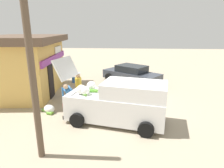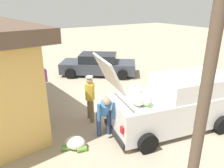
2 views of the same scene
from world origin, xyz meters
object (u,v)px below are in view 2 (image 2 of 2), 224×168
(vendor_standing, at_px, (90,96))
(unloaded_banana_pile, at_px, (76,143))
(parked_sedan, at_px, (98,65))
(delivery_van, at_px, (175,103))
(paint_bucket, at_px, (27,88))
(customer_bending, at_px, (105,112))

(vendor_standing, height_order, unloaded_banana_pile, vendor_standing)
(unloaded_banana_pile, bearing_deg, parked_sedan, -34.58)
(delivery_van, distance_m, unloaded_banana_pile, 3.58)
(paint_bucket, bearing_deg, parked_sedan, -83.44)
(delivery_van, height_order, customer_bending, delivery_van)
(vendor_standing, bearing_deg, paint_bucket, 18.39)
(parked_sedan, height_order, unloaded_banana_pile, parked_sedan)
(parked_sedan, height_order, customer_bending, customer_bending)
(parked_sedan, height_order, paint_bucket, parked_sedan)
(parked_sedan, xyz_separation_m, paint_bucket, (-0.50, 4.34, -0.41))
(vendor_standing, distance_m, unloaded_banana_pile, 1.93)
(parked_sedan, distance_m, unloaded_banana_pile, 7.28)
(customer_bending, bearing_deg, parked_sedan, -27.30)
(parked_sedan, xyz_separation_m, customer_bending, (-5.95, 3.07, 0.32))
(unloaded_banana_pile, height_order, paint_bucket, unloaded_banana_pile)
(delivery_van, height_order, unloaded_banana_pile, delivery_van)
(delivery_van, distance_m, vendor_standing, 3.01)
(customer_bending, bearing_deg, unloaded_banana_pile, 92.09)
(parked_sedan, height_order, vendor_standing, vendor_standing)
(customer_bending, height_order, unloaded_banana_pile, customer_bending)
(vendor_standing, height_order, customer_bending, vendor_standing)
(parked_sedan, xyz_separation_m, unloaded_banana_pile, (-5.99, 4.13, -0.43))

